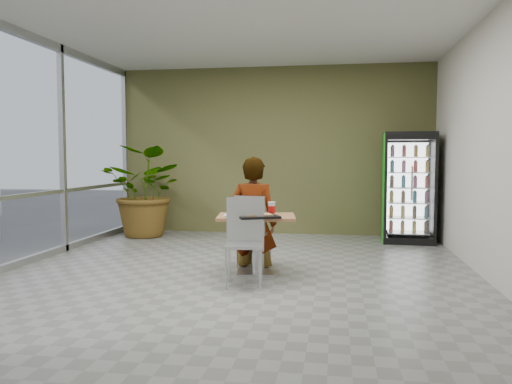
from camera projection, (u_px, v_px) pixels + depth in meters
ground at (237, 275)px, 6.24m from camera, size 7.00×7.00×0.00m
room_envelope at (237, 147)px, 6.13m from camera, size 6.00×7.00×3.20m
storefront_frame at (15, 148)px, 6.60m from camera, size 0.10×7.00×3.20m
dining_table at (256, 232)px, 6.24m from camera, size 1.04×0.79×0.75m
chair_far at (252, 225)px, 6.67m from camera, size 0.48×0.49×0.97m
chair_near at (245, 234)px, 5.79m from camera, size 0.49×0.50×1.00m
seated_woman at (253, 223)px, 6.72m from camera, size 0.71×0.51×1.78m
pizza_plate at (249, 213)px, 6.35m from camera, size 0.29×0.29×0.03m
soda_cup at (272, 209)px, 6.23m from camera, size 0.09×0.09×0.17m
napkin_stack at (230, 216)px, 6.12m from camera, size 0.16×0.16×0.02m
cafeteria_tray at (258, 217)px, 5.98m from camera, size 0.59×0.52×0.03m
beverage_fridge at (409, 188)px, 8.60m from camera, size 0.90×0.70×1.90m
potted_plant at (148, 191)px, 9.26m from camera, size 1.76×1.60×1.68m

